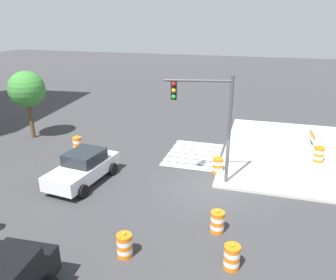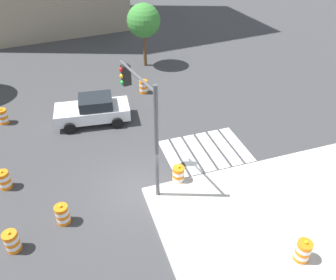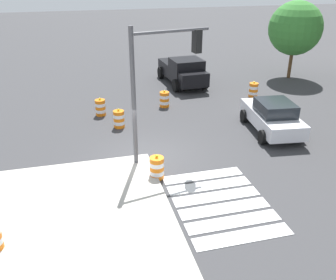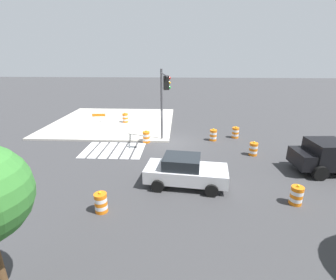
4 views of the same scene
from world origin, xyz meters
name	(u,v)px [view 1 (image 1 of 4)]	position (x,y,z in m)	size (l,w,h in m)	color
ground_plane	(212,188)	(0.00, 0.00, 0.00)	(120.00, 120.00, 0.00)	#38383A
sidewalk_corner	(323,155)	(6.00, -6.00, 0.07)	(12.00, 12.00, 0.15)	#BCB7AD
crosswalk_stripes	(194,154)	(4.00, 1.80, 0.01)	(4.35, 3.20, 0.02)	silver
sports_car	(83,167)	(-1.16, 6.59, 0.81)	(4.48, 2.51, 1.63)	silver
traffic_barrel_near_corner	(218,165)	(1.81, 0.01, 0.45)	(0.56, 0.56, 1.02)	orange
traffic_barrel_median_near	(217,222)	(-3.57, -0.76, 0.45)	(0.56, 0.56, 1.02)	orange
traffic_barrel_median_far	(77,144)	(2.59, 9.17, 0.45)	(0.56, 0.56, 1.02)	orange
traffic_barrel_far_curb	(125,245)	(-5.97, 2.24, 0.45)	(0.56, 0.56, 1.02)	orange
traffic_barrel_lane_center	(232,257)	(-5.52, -1.53, 0.45)	(0.56, 0.56, 1.02)	orange
traffic_barrel_on_sidewalk	(319,154)	(4.68, -5.50, 0.60)	(0.56, 0.56, 1.02)	orange
construction_barricade	(315,137)	(7.37, -5.55, 0.72)	(1.32, 0.91, 1.00)	silver
traffic_light_pole	(207,111)	(0.37, 0.51, 3.91)	(0.89, 3.24, 5.50)	#4C4C51
street_tree_streetside_near	(27,89)	(3.91, 13.50, 3.48)	(2.47, 2.47, 4.74)	brown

